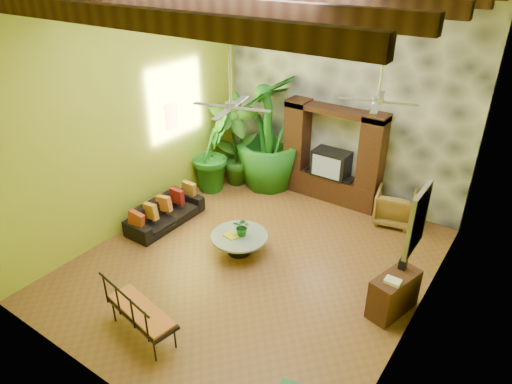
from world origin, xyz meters
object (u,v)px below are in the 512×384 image
Objects in this scene: tall_plant_c at (269,133)px; sofa at (165,213)px; wicker_armchair at (394,207)px; ceiling_fan_back at (380,88)px; ceiling_fan_front at (231,93)px; tall_plant_b at (212,152)px; tall_plant_a at (234,142)px; entertainment_center at (332,161)px; iron_bench at (137,310)px; side_console at (394,294)px; coffee_table at (239,241)px.

sofa is at bearing -106.77° from tall_plant_c.
ceiling_fan_back is at bearing 75.29° from wicker_armchair.
ceiling_fan_front is 0.96× the size of tall_plant_b.
tall_plant_b is at bearing 0.73° from wicker_armchair.
ceiling_fan_back reaches higher than sofa.
tall_plant_a is 0.81× the size of tall_plant_c.
tall_plant_b is at bearing 6.83° from sofa.
entertainment_center is 1.23× the size of tall_plant_b.
tall_plant_c is 5.68m from iron_bench.
tall_plant_c is (1.07, 0.91, 0.44)m from tall_plant_b.
sofa is at bearing 169.34° from ceiling_fan_front.
entertainment_center is 4.03m from side_console.
wicker_armchair is 0.29× the size of tall_plant_c.
tall_plant_a is at bearing 59.52° from tall_plant_b.
tall_plant_a is 0.62m from tall_plant_b.
wicker_armchair is 0.90× the size of side_console.
wicker_armchair is 2.93m from side_console.
tall_plant_c is 5.12m from side_console.
entertainment_center is at bearing 81.71° from coffee_table.
ceiling_fan_back is 5.24m from sofa.
sofa is 3.37m from iron_bench.
entertainment_center reaches higher than coffee_table.
iron_bench reaches higher than side_console.
wicker_armchair is 3.42m from tall_plant_c.
ceiling_fan_back is 5.17m from iron_bench.
entertainment_center is 1.29× the size of ceiling_fan_front.
side_console is at bearing -24.60° from tall_plant_a.
tall_plant_a reaches higher than coffee_table.
ceiling_fan_front is 2.41m from ceiling_fan_back.
entertainment_center reaches higher than sofa.
tall_plant_b is at bearing 139.69° from coffee_table.
tall_plant_c is at bearing 40.28° from tall_plant_b.
iron_bench reaches higher than sofa.
tall_plant_c is at bearing 152.63° from ceiling_fan_back.
tall_plant_c is at bearing 113.05° from ceiling_fan_front.
ceiling_fan_front is 3.19m from coffee_table.
wicker_armchair reaches higher than sofa.
tall_plant_a is 5.55m from side_console.
coffee_table is at bearing 117.56° from ceiling_fan_front.
ceiling_fan_back reaches higher than wicker_armchair.
tall_plant_c reaches higher than side_console.
tall_plant_a reaches higher than entertainment_center.
ceiling_fan_front is 3.87m from sofa.
entertainment_center is at bearing 96.50° from iron_bench.
tall_plant_c is 3.21m from coffee_table.
sofa is (-4.03, -1.18, -3.13)m from ceiling_fan_back.
sofa is 2.22× the size of wicker_armchair.
entertainment_center is at bearing 24.27° from tall_plant_b.
wicker_armchair is 4.13m from tall_plant_a.
ceiling_fan_front is at bearing 95.68° from iron_bench.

